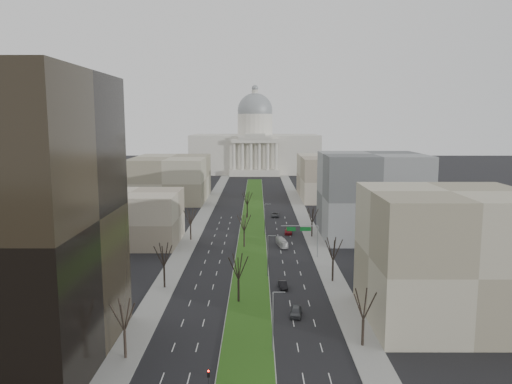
{
  "coord_description": "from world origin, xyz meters",
  "views": [
    {
      "loc": [
        1.47,
        -48.44,
        33.57
      ],
      "look_at": [
        1.05,
        109.39,
        10.56
      ],
      "focal_mm": 35.0,
      "sensor_mm": 36.0,
      "label": 1
    }
  ],
  "objects_px": {
    "car_grey_near": "(296,311)",
    "box_van": "(282,242)",
    "car_grey_far": "(275,215)",
    "car_black": "(283,285)",
    "car_red": "(288,231)"
  },
  "relations": [
    {
      "from": "car_grey_far",
      "to": "box_van",
      "type": "bearing_deg",
      "value": -85.8
    },
    {
      "from": "car_grey_near",
      "to": "car_black",
      "type": "height_order",
      "value": "car_grey_near"
    },
    {
      "from": "car_black",
      "to": "car_red",
      "type": "bearing_deg",
      "value": 79.77
    },
    {
      "from": "car_red",
      "to": "box_van",
      "type": "distance_m",
      "value": 14.93
    },
    {
      "from": "car_grey_near",
      "to": "car_grey_far",
      "type": "height_order",
      "value": "car_grey_near"
    },
    {
      "from": "car_grey_near",
      "to": "car_black",
      "type": "xyz_separation_m",
      "value": [
        -1.54,
        14.1,
        -0.08
      ]
    },
    {
      "from": "car_black",
      "to": "box_van",
      "type": "relative_size",
      "value": 0.57
    },
    {
      "from": "car_black",
      "to": "car_red",
      "type": "xyz_separation_m",
      "value": [
        4.08,
        48.18,
        0.06
      ]
    },
    {
      "from": "car_grey_near",
      "to": "box_van",
      "type": "bearing_deg",
      "value": 98.29
    },
    {
      "from": "car_red",
      "to": "car_grey_far",
      "type": "bearing_deg",
      "value": 100.49
    },
    {
      "from": "car_red",
      "to": "car_grey_far",
      "type": "relative_size",
      "value": 1.02
    },
    {
      "from": "car_grey_near",
      "to": "car_red",
      "type": "relative_size",
      "value": 0.87
    },
    {
      "from": "car_black",
      "to": "box_van",
      "type": "height_order",
      "value": "box_van"
    },
    {
      "from": "car_grey_near",
      "to": "box_van",
      "type": "relative_size",
      "value": 0.61
    },
    {
      "from": "car_grey_near",
      "to": "car_grey_far",
      "type": "bearing_deg",
      "value": 98.45
    }
  ]
}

